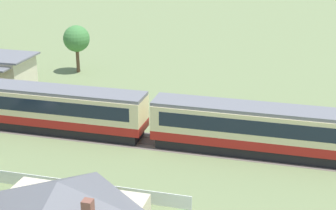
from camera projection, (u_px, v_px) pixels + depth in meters
ground_plane at (262, 153)px, 43.87m from camera, size 600.00×600.00×0.00m
passenger_train at (152, 117)px, 45.27m from camera, size 85.02×3.14×4.23m
railway_track at (149, 141)px, 46.16m from camera, size 155.02×3.60×0.04m
yard_tree_0 at (76, 39)px, 65.23m from camera, size 3.37×3.37×6.10m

